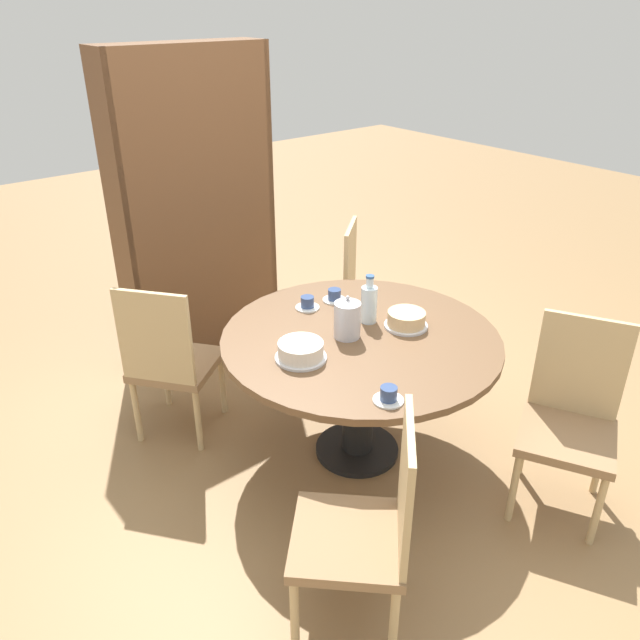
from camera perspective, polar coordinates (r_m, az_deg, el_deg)
The scene contains 14 objects.
ground_plane at distance 3.48m, azimuth 3.38°, elevation -11.86°, with size 14.00×14.00×0.00m, color #937047.
dining_table at distance 3.14m, azimuth 3.68°, elevation -3.50°, with size 1.38×1.38×0.72m.
chair_a at distance 2.41m, azimuth 4.35°, elevation -18.30°, with size 0.59×0.59×0.94m.
chair_b at distance 3.13m, azimuth 21.93°, elevation -8.18°, with size 0.57×0.57×0.94m.
chair_c at distance 4.09m, azimuth 4.46°, elevation 2.47°, with size 0.59×0.59×0.94m.
chair_d at distance 3.43m, azimuth -13.55°, elevation -3.56°, with size 0.59×0.59×0.94m.
bookshelf at distance 4.16m, azimuth -11.28°, elevation 9.79°, with size 1.06×0.28×1.98m.
coffee_pot at distance 3.02m, azimuth 2.51°, elevation 0.15°, with size 0.13×0.13×0.22m.
water_bottle at distance 3.17m, azimuth 4.50°, elevation 1.55°, with size 0.08×0.08×0.26m.
cake_main at distance 2.86m, azimuth -1.77°, elevation -2.85°, with size 0.24×0.24×0.08m.
cake_second at distance 3.17m, azimuth 7.89°, elevation 0.03°, with size 0.22×0.22×0.08m.
cup_a at distance 2.60m, azimuth 6.28°, elevation -6.88°, with size 0.13×0.13×0.07m.
cup_b at distance 3.42m, azimuth 1.32°, elevation 2.20°, with size 0.13×0.13×0.07m.
cup_c at distance 3.33m, azimuth -1.16°, elevation 1.51°, with size 0.13×0.13×0.07m.
Camera 1 is at (-1.86, -1.96, 2.20)m, focal length 35.00 mm.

